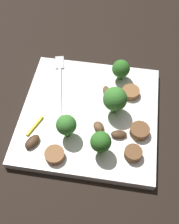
{
  "coord_description": "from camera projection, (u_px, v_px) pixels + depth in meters",
  "views": [
    {
      "loc": [
        -0.29,
        -0.05,
        0.45
      ],
      "look_at": [
        0.0,
        0.0,
        0.02
      ],
      "focal_mm": 44.99,
      "sensor_mm": 36.0,
      "label": 1
    }
  ],
  "objects": [
    {
      "name": "ground_plane",
      "position": [
        90.0,
        117.0,
        0.54
      ],
      "size": [
        1.4,
        1.4,
        0.0
      ],
      "primitive_type": "plane",
      "color": "black"
    },
    {
      "name": "plate",
      "position": [
        90.0,
        114.0,
        0.53
      ],
      "size": [
        0.25,
        0.25,
        0.02
      ],
      "primitive_type": "cube",
      "color": "white",
      "rests_on": "ground_plane"
    },
    {
      "name": "fork",
      "position": [
        60.0,
        84.0,
        0.56
      ],
      "size": [
        0.18,
        0.05,
        0.0
      ],
      "rotation": [
        0.0,
        0.0,
        0.22
      ],
      "color": "silver",
      "rests_on": "plate"
    },
    {
      "name": "broccoli_floret_0",
      "position": [
        66.0,
        125.0,
        0.47
      ],
      "size": [
        0.03,
        0.03,
        0.05
      ],
      "color": "#408630",
      "rests_on": "plate"
    },
    {
      "name": "broccoli_floret_1",
      "position": [
        115.0,
        99.0,
        0.49
      ],
      "size": [
        0.04,
        0.04,
        0.06
      ],
      "color": "#408630",
      "rests_on": "plate"
    },
    {
      "name": "broccoli_floret_2",
      "position": [
        121.0,
        69.0,
        0.55
      ],
      "size": [
        0.04,
        0.04,
        0.05
      ],
      "color": "#347525",
      "rests_on": "plate"
    },
    {
      "name": "broccoli_floret_3",
      "position": [
        101.0,
        142.0,
        0.45
      ],
      "size": [
        0.03,
        0.03,
        0.05
      ],
      "color": "#347525",
      "rests_on": "plate"
    },
    {
      "name": "sausage_slice_0",
      "position": [
        133.0,
        153.0,
        0.47
      ],
      "size": [
        0.04,
        0.04,
        0.02
      ],
      "primitive_type": "cylinder",
      "rotation": [
        0.0,
        0.0,
        1.87
      ],
      "color": "brown",
      "rests_on": "plate"
    },
    {
      "name": "sausage_slice_1",
      "position": [
        55.0,
        155.0,
        0.47
      ],
      "size": [
        0.04,
        0.04,
        0.01
      ],
      "primitive_type": "cylinder",
      "rotation": [
        0.0,
        0.0,
        2.99
      ],
      "color": "brown",
      "rests_on": "plate"
    },
    {
      "name": "sausage_slice_2",
      "position": [
        131.0,
        92.0,
        0.54
      ],
      "size": [
        0.03,
        0.03,
        0.01
      ],
      "primitive_type": "cylinder",
      "rotation": [
        0.0,
        0.0,
        3.13
      ],
      "color": "brown",
      "rests_on": "plate"
    },
    {
      "name": "sausage_slice_3",
      "position": [
        140.0,
        131.0,
        0.49
      ],
      "size": [
        0.04,
        0.04,
        0.01
      ],
      "primitive_type": "cylinder",
      "rotation": [
        0.0,
        0.0,
        1.99
      ],
      "color": "brown",
      "rests_on": "plate"
    },
    {
      "name": "mushroom_0",
      "position": [
        107.0,
        92.0,
        0.54
      ],
      "size": [
        0.03,
        0.02,
        0.01
      ],
      "primitive_type": "ellipsoid",
      "rotation": [
        0.0,
        0.0,
        0.34
      ],
      "color": "brown",
      "rests_on": "plate"
    },
    {
      "name": "mushroom_1",
      "position": [
        32.0,
        142.0,
        0.48
      ],
      "size": [
        0.04,
        0.03,
        0.01
      ],
      "primitive_type": "ellipsoid",
      "rotation": [
        0.0,
        0.0,
        5.78
      ],
      "color": "#422B19",
      "rests_on": "plate"
    },
    {
      "name": "mushroom_3",
      "position": [
        99.0,
        126.0,
        0.5
      ],
      "size": [
        0.03,
        0.03,
        0.01
      ],
      "primitive_type": "ellipsoid",
      "rotation": [
        0.0,
        0.0,
        3.85
      ],
      "color": "brown",
      "rests_on": "plate"
    },
    {
      "name": "mushroom_4",
      "position": [
        119.0,
        134.0,
        0.49
      ],
      "size": [
        0.02,
        0.03,
        0.01
      ],
      "primitive_type": "ellipsoid",
      "rotation": [
        0.0,
        0.0,
        1.73
      ],
      "color": "#422B19",
      "rests_on": "plate"
    },
    {
      "name": "pepper_strip_1",
      "position": [
        35.0,
        126.0,
        0.5
      ],
      "size": [
        0.04,
        0.02,
        0.0
      ],
      "primitive_type": "cube",
      "rotation": [
        0.0,
        0.0,
        5.89
      ],
      "color": "yellow",
      "rests_on": "plate"
    }
  ]
}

